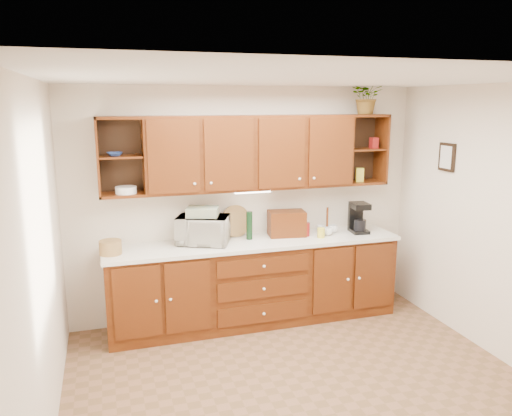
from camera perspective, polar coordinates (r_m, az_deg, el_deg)
floor at (r=4.59m, az=5.51°, el=-19.92°), size 4.00×4.00×0.00m
ceiling at (r=3.90m, az=6.29°, el=14.51°), size 4.00×4.00×0.00m
back_wall at (r=5.67m, az=-1.01°, el=0.55°), size 4.00×0.00×4.00m
left_wall at (r=3.79m, az=-23.44°, el=-6.30°), size 0.00×3.50×3.50m
right_wall at (r=5.16m, az=26.81°, el=-1.90°), size 0.00×3.50×3.50m
base_cabinets at (r=5.62m, az=-0.12°, el=-8.56°), size 3.20×0.60×0.90m
countertop at (r=5.47m, az=-0.09°, el=-3.98°), size 3.24×0.64×0.04m
upper_cabinets at (r=5.43m, az=-0.46°, el=6.38°), size 3.20×0.33×0.80m
undercabinet_light at (r=5.43m, az=-0.39°, el=1.88°), size 0.40×0.05×0.02m
framed_picture at (r=5.73m, az=20.99°, el=5.45°), size 0.03×0.24×0.30m
wicker_basket at (r=5.18m, az=-16.29°, el=-4.34°), size 0.28×0.28×0.14m
microwave at (r=5.36m, az=-6.08°, el=-2.50°), size 0.64×0.55×0.30m
towel_stack at (r=5.31m, az=-6.13°, el=-0.43°), size 0.39×0.33×0.10m
wine_bottle at (r=5.49m, az=-0.77°, el=-2.00°), size 0.08×0.08×0.31m
woven_tray at (r=5.65m, az=-2.30°, el=-3.16°), size 0.37×0.17×0.35m
bread_box at (r=5.65m, az=3.52°, el=-1.76°), size 0.44×0.31×0.28m
mug_tree at (r=5.81m, az=8.11°, el=-2.44°), size 0.27×0.27×0.31m
canister_red at (r=5.68m, az=5.61°, el=-2.44°), size 0.14×0.14×0.15m
canister_white at (r=5.63m, az=4.53°, el=-2.35°), size 0.08×0.08×0.18m
canister_yellow at (r=5.62m, az=7.44°, el=-2.83°), size 0.08×0.08×0.11m
coffee_maker at (r=5.91m, az=11.62°, el=-1.13°), size 0.21×0.26×0.35m
bowl_stack at (r=5.18m, az=-15.86°, el=5.95°), size 0.18×0.18×0.04m
plate_stack at (r=5.21m, az=-14.65°, el=2.01°), size 0.22×0.22×0.07m
pantry_box_yellow at (r=5.93m, az=11.75°, el=3.74°), size 0.10×0.09×0.16m
pantry_box_red at (r=5.97m, az=13.32°, el=7.25°), size 0.09×0.08×0.13m
potted_plant at (r=5.87m, az=12.61°, el=12.34°), size 0.45×0.43×0.40m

